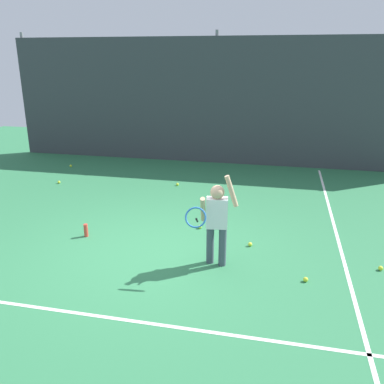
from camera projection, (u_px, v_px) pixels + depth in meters
The scene contains 16 objects.
ground_plane at pixel (153, 252), 6.33m from camera, with size 20.00×20.00×0.00m, color #2D7247.
court_line_baseline at pixel (107, 317), 4.74m from camera, with size 9.00×0.05×0.00m, color white.
court_line_sideline at pixel (339, 242), 6.66m from camera, with size 0.05×9.00×0.00m, color white.
back_fence_windscreen at pixel (216, 102), 11.13m from camera, with size 11.82×0.08×3.40m, color #383D42.
fence_post_0 at pixel (29, 95), 12.35m from camera, with size 0.09×0.09×3.55m, color slate.
fence_post_1 at pixel (216, 99), 11.16m from camera, with size 0.09×0.09×3.55m, color slate.
tennis_player at pixel (216, 218), 5.73m from camera, with size 0.66×0.64×1.35m.
water_bottle at pixel (86, 230), 6.84m from camera, with size 0.07×0.07×0.22m, color #D83F33.
tennis_ball_0 at pixel (306, 279), 5.49m from camera, with size 0.07×0.07×0.07m, color #CCE033.
tennis_ball_1 at pixel (177, 184), 9.55m from camera, with size 0.07×0.07×0.07m, color #CCE033.
tennis_ball_3 at pixel (217, 202), 8.42m from camera, with size 0.07×0.07×0.07m, color #CCE033.
tennis_ball_4 at pixel (381, 268), 5.78m from camera, with size 0.07×0.07×0.07m, color #CCE033.
tennis_ball_5 at pixel (59, 182), 9.71m from camera, with size 0.07×0.07×0.07m, color #CCE033.
tennis_ball_6 at pixel (200, 227), 7.18m from camera, with size 0.07×0.07×0.07m, color #CCE033.
tennis_ball_7 at pixel (71, 166), 11.15m from camera, with size 0.07×0.07×0.07m, color #CCE033.
tennis_ball_8 at pixel (250, 244), 6.51m from camera, with size 0.07×0.07×0.07m, color #CCE033.
Camera 1 is at (1.85, -5.44, 2.90)m, focal length 38.07 mm.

